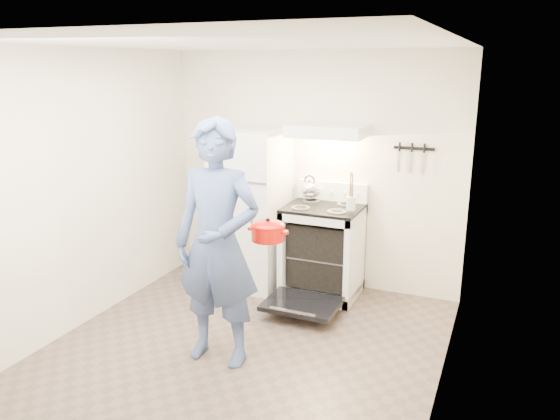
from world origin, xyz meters
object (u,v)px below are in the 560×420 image
object	(u,v)px
stove_body	(323,252)
dutch_oven	(268,233)
refrigerator	(251,208)
person	(217,244)
tea_kettle	(309,188)

from	to	relation	value
stove_body	dutch_oven	bearing A→B (deg)	-92.76
stove_body	dutch_oven	size ratio (longest dim) A/B	2.69
refrigerator	person	distance (m)	1.62
refrigerator	tea_kettle	world-z (taller)	refrigerator
refrigerator	dutch_oven	xyz separation A→B (m)	(0.75, -1.22, 0.17)
stove_body	tea_kettle	xyz separation A→B (m)	(-0.22, 0.19, 0.63)
refrigerator	stove_body	distance (m)	0.90
refrigerator	stove_body	size ratio (longest dim) A/B	1.85
dutch_oven	person	bearing A→B (deg)	-130.27
person	dutch_oven	world-z (taller)	person
tea_kettle	person	world-z (taller)	person
refrigerator	dutch_oven	distance (m)	1.44
refrigerator	tea_kettle	xyz separation A→B (m)	(0.59, 0.21, 0.24)
tea_kettle	person	size ratio (longest dim) A/B	0.14
stove_body	refrigerator	bearing A→B (deg)	-178.23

